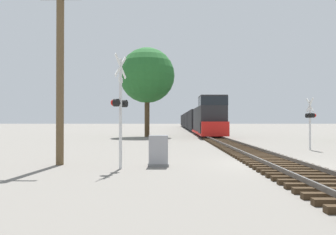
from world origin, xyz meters
name	(u,v)px	position (x,y,z in m)	size (l,w,h in m)	color
ground_plane	(274,165)	(0.00, 0.00, 0.00)	(400.00, 400.00, 0.00)	slate
rail_track_bed	(274,161)	(0.00, 0.00, 0.14)	(2.60, 160.00, 0.31)	#382819
freight_train	(192,120)	(0.00, 59.17, 1.98)	(2.88, 82.07, 4.63)	#232326
crossing_signal_near	(120,105)	(-6.50, -1.34, 2.51)	(0.59, 1.00, 4.53)	silver
crossing_signal_far	(310,118)	(4.60, 7.16, 2.10)	(0.37, 1.01, 3.41)	silver
relay_cabinet	(159,151)	(-5.00, -0.61, 0.64)	(0.87, 0.59, 1.30)	slate
utility_pole	(60,72)	(-9.28, -0.20, 4.01)	(1.80, 0.33, 7.82)	brown
tree_mid_background	(147,76)	(-7.42, 24.83, 7.32)	(6.60, 6.60, 10.65)	#473521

